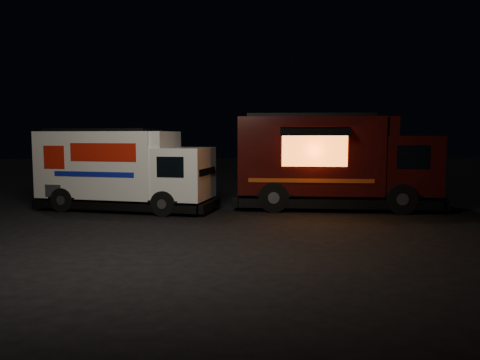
# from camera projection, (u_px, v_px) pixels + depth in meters

# --- Properties ---
(ground) EXTENTS (80.00, 80.00, 0.00)m
(ground) POSITION_uv_depth(u_px,v_px,m) (184.00, 227.00, 13.12)
(ground) COLOR black
(ground) RESTS_ON ground
(white_truck) EXTENTS (6.50, 4.02, 2.79)m
(white_truck) POSITION_uv_depth(u_px,v_px,m) (126.00, 169.00, 16.04)
(white_truck) COLOR silver
(white_truck) RESTS_ON ground
(red_truck) EXTENTS (7.46, 3.91, 3.30)m
(red_truck) POSITION_uv_depth(u_px,v_px,m) (336.00, 161.00, 16.43)
(red_truck) COLOR black
(red_truck) RESTS_ON ground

